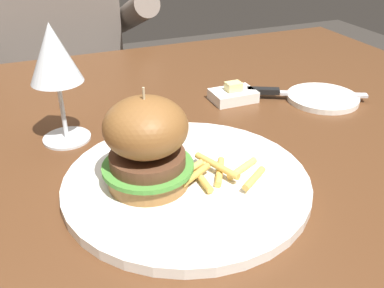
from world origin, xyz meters
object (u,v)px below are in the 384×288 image
Objects in this scene: burger_sandwich at (147,143)px; diner_person at (63,85)px; main_plate at (187,182)px; butter_dish at (233,95)px; wine_glass at (54,57)px; bread_plate at (322,97)px; table_knife at (295,92)px.

burger_sandwich is 0.11× the size of diner_person.
main_plate is 3.91× the size of butter_dish.
main_plate is 1.75× the size of wine_glass.
bread_plate is 0.11× the size of diner_person.
butter_dish is (-0.11, 0.04, -0.00)m from table_knife.
wine_glass is (-0.08, 0.18, 0.06)m from burger_sandwich.
diner_person reaches higher than table_knife.
wine_glass is at bearing 176.79° from bread_plate.
wine_glass reaches higher than burger_sandwich.
burger_sandwich is 0.39m from table_knife.
table_knife is at bearing -19.05° from butter_dish.
main_plate is 0.27× the size of diner_person.
butter_dish is (-0.16, 0.06, 0.01)m from bread_plate.
wine_glass reaches higher than main_plate.
main_plate is 0.26m from wine_glass.
diner_person is at bearing 119.13° from bread_plate.
table_knife is (0.29, 0.19, 0.01)m from main_plate.
table_knife is at bearing 153.02° from bread_plate.
table_knife is at bearing 27.76° from burger_sandwich.
diner_person is (0.06, 0.70, -0.31)m from wine_glass.
wine_glass reaches higher than bread_plate.
burger_sandwich reaches higher than bread_plate.
main_plate is at bearing -154.12° from bread_plate.
wine_glass is at bearing 123.43° from main_plate.
butter_dish is (0.23, 0.22, -0.06)m from burger_sandwich.
butter_dish is at bearing 6.47° from wine_glass.
bread_plate is (0.47, -0.03, -0.13)m from wine_glass.
burger_sandwich is 0.21m from wine_glass.
burger_sandwich reaches higher than main_plate.
table_knife is (0.42, -0.00, -0.12)m from wine_glass.
butter_dish is at bearing 43.27° from burger_sandwich.
bread_plate is (0.34, 0.16, -0.00)m from main_plate.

